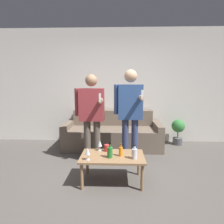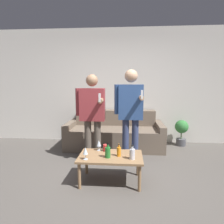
% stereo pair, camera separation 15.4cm
% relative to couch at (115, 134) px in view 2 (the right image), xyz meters
% --- Properties ---
extents(ground_plane, '(16.00, 16.00, 0.00)m').
position_rel_couch_xyz_m(ground_plane, '(0.05, -1.82, -0.29)').
color(ground_plane, '#514C47').
extents(wall_back, '(8.00, 0.06, 2.70)m').
position_rel_couch_xyz_m(wall_back, '(0.05, 0.47, 1.06)').
color(wall_back, silver).
rests_on(wall_back, ground_plane).
extents(couch, '(2.12, 0.92, 0.80)m').
position_rel_couch_xyz_m(couch, '(0.00, 0.00, 0.00)').
color(couch, '#6B5B4C').
rests_on(couch, ground_plane).
extents(coffee_table, '(0.91, 0.57, 0.40)m').
position_rel_couch_xyz_m(coffee_table, '(0.05, -1.63, 0.06)').
color(coffee_table, '#8E6B47').
rests_on(coffee_table, ground_plane).
extents(bottle_orange, '(0.06, 0.06, 0.18)m').
position_rel_couch_xyz_m(bottle_orange, '(0.17, -1.65, 0.18)').
color(bottle_orange, orange).
rests_on(bottle_orange, coffee_table).
extents(bottle_green, '(0.08, 0.08, 0.20)m').
position_rel_couch_xyz_m(bottle_green, '(0.02, -1.71, 0.19)').
color(bottle_green, '#23752D').
rests_on(bottle_green, coffee_table).
extents(bottle_dark, '(0.08, 0.08, 0.20)m').
position_rel_couch_xyz_m(bottle_dark, '(0.36, -1.74, 0.19)').
color(bottle_dark, silver).
rests_on(bottle_dark, coffee_table).
extents(wine_glass_near, '(0.07, 0.07, 0.16)m').
position_rel_couch_xyz_m(wine_glass_near, '(-0.15, -1.43, 0.22)').
color(wine_glass_near, silver).
rests_on(wine_glass_near, coffee_table).
extents(wine_glass_far, '(0.07, 0.07, 0.17)m').
position_rel_couch_xyz_m(wine_glass_far, '(-0.28, -1.81, 0.22)').
color(wine_glass_far, silver).
rests_on(wine_glass_far, coffee_table).
extents(cup_on_table, '(0.08, 0.08, 0.10)m').
position_rel_couch_xyz_m(cup_on_table, '(-0.04, -1.45, 0.16)').
color(cup_on_table, red).
rests_on(cup_on_table, coffee_table).
extents(person_standing_left, '(0.52, 0.42, 1.58)m').
position_rel_couch_xyz_m(person_standing_left, '(-0.35, -0.89, 0.63)').
color(person_standing_left, brown).
rests_on(person_standing_left, ground_plane).
extents(person_standing_right, '(0.50, 0.43, 1.66)m').
position_rel_couch_xyz_m(person_standing_right, '(0.34, -0.93, 0.69)').
color(person_standing_right, navy).
rests_on(person_standing_right, ground_plane).
extents(potted_plant, '(0.30, 0.30, 0.59)m').
position_rel_couch_xyz_m(potted_plant, '(1.52, 0.19, 0.07)').
color(potted_plant, '#4C4C51').
rests_on(potted_plant, ground_plane).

